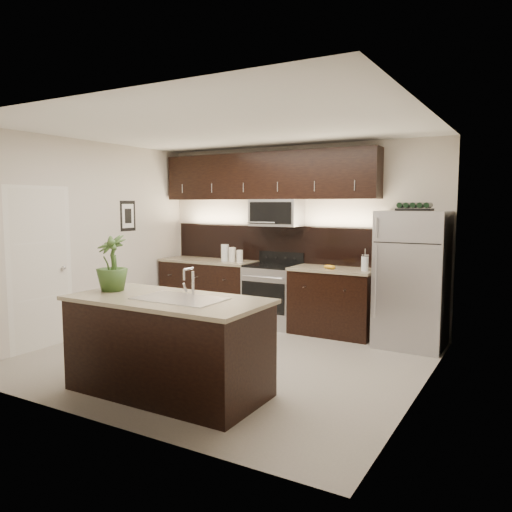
{
  "coord_description": "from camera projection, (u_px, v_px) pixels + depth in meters",
  "views": [
    {
      "loc": [
        3.2,
        -4.84,
        1.84
      ],
      "look_at": [
        0.11,
        0.55,
        1.18
      ],
      "focal_mm": 35.0,
      "sensor_mm": 36.0,
      "label": 1
    }
  ],
  "objects": [
    {
      "name": "ground",
      "position": [
        225.0,
        358.0,
        5.95
      ],
      "size": [
        4.5,
        4.5,
        0.0
      ],
      "primitive_type": "plane",
      "color": "gray",
      "rests_on": "ground"
    },
    {
      "name": "room_walls",
      "position": [
        214.0,
        216.0,
        5.8
      ],
      "size": [
        4.52,
        4.02,
        2.71
      ],
      "color": "beige",
      "rests_on": "ground"
    },
    {
      "name": "counter_run",
      "position": [
        261.0,
        294.0,
        7.59
      ],
      "size": [
        3.51,
        0.65,
        0.94
      ],
      "color": "black",
      "rests_on": "ground"
    },
    {
      "name": "upper_fixtures",
      "position": [
        267.0,
        183.0,
        7.53
      ],
      "size": [
        3.49,
        0.4,
        1.66
      ],
      "color": "black",
      "rests_on": "counter_run"
    },
    {
      "name": "island",
      "position": [
        168.0,
        345.0,
        4.82
      ],
      "size": [
        1.96,
        0.96,
        0.94
      ],
      "color": "black",
      "rests_on": "ground"
    },
    {
      "name": "sink_faucet",
      "position": [
        180.0,
        297.0,
        4.71
      ],
      "size": [
        0.84,
        0.5,
        0.28
      ],
      "color": "silver",
      "rests_on": "island"
    },
    {
      "name": "refrigerator",
      "position": [
        412.0,
        279.0,
        6.38
      ],
      "size": [
        0.84,
        0.76,
        1.75
      ],
      "primitive_type": "cube",
      "color": "#B2B2B7",
      "rests_on": "ground"
    },
    {
      "name": "wine_rack",
      "position": [
        415.0,
        207.0,
        6.28
      ],
      "size": [
        0.43,
        0.27,
        0.1
      ],
      "color": "black",
      "rests_on": "refrigerator"
    },
    {
      "name": "plant",
      "position": [
        112.0,
        263.0,
        5.12
      ],
      "size": [
        0.33,
        0.33,
        0.57
      ],
      "primitive_type": "imported",
      "rotation": [
        0.0,
        0.0,
        -0.03
      ],
      "color": "#314E1F",
      "rests_on": "island"
    },
    {
      "name": "canisters",
      "position": [
        230.0,
        254.0,
        7.73
      ],
      "size": [
        0.4,
        0.14,
        0.27
      ],
      "rotation": [
        0.0,
        0.0,
        -0.09
      ],
      "color": "silver",
      "rests_on": "counter_run"
    },
    {
      "name": "french_press",
      "position": [
        365.0,
        263.0,
        6.68
      ],
      "size": [
        0.1,
        0.1,
        0.29
      ],
      "rotation": [
        0.0,
        0.0,
        0.42
      ],
      "color": "silver",
      "rests_on": "counter_run"
    },
    {
      "name": "bananas",
      "position": [
        328.0,
        266.0,
        6.92
      ],
      "size": [
        0.22,
        0.2,
        0.06
      ],
      "primitive_type": "ellipsoid",
      "rotation": [
        0.0,
        0.0,
        -0.43
      ],
      "color": "gold",
      "rests_on": "counter_run"
    }
  ]
}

